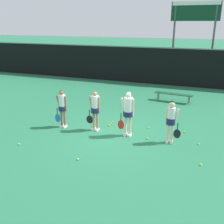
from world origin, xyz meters
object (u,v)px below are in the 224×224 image
at_px(tennis_ball_9, 109,125).
at_px(tennis_ball_8, 185,132).
at_px(tennis_ball_1, 199,144).
at_px(player_1, 95,107).
at_px(player_3, 171,119).
at_px(tennis_ball_7, 128,118).
at_px(tennis_ball_6, 201,165).
at_px(scoreboard, 195,21).
at_px(tennis_ball_0, 148,128).
at_px(tennis_ball_3, 19,144).
at_px(tennis_ball_4, 147,138).
at_px(player_2, 128,110).
at_px(player_0, 62,106).
at_px(bench_courtside, 174,95).
at_px(tennis_ball_10, 78,159).
at_px(tennis_ball_2, 111,123).
at_px(tennis_ball_5, 112,122).

bearing_deg(tennis_ball_9, tennis_ball_8, 7.34).
bearing_deg(tennis_ball_1, player_1, -179.16).
height_order(player_3, tennis_ball_9, player_3).
bearing_deg(tennis_ball_7, tennis_ball_6, -43.16).
distance_m(scoreboard, tennis_ball_0, 10.71).
height_order(player_3, tennis_ball_7, player_3).
xyz_separation_m(scoreboard, tennis_ball_7, (-1.95, -8.96, -4.35)).
bearing_deg(player_1, tennis_ball_3, -125.21).
bearing_deg(tennis_ball_1, tennis_ball_4, -174.48).
xyz_separation_m(player_2, tennis_ball_9, (-1.06, 0.69, -1.03)).
height_order(player_1, tennis_ball_8, player_1).
relative_size(player_0, player_3, 1.01).
relative_size(player_0, player_2, 0.91).
xyz_separation_m(player_2, tennis_ball_1, (2.73, 0.12, -1.03)).
height_order(tennis_ball_1, tennis_ball_6, tennis_ball_6).
xyz_separation_m(player_1, tennis_ball_7, (0.85, 1.76, -0.96)).
bearing_deg(tennis_ball_8, tennis_ball_1, -58.09).
bearing_deg(tennis_ball_3, player_3, 22.94).
relative_size(bench_courtside, tennis_ball_3, 33.35).
height_order(tennis_ball_8, tennis_ball_10, tennis_ball_10).
bearing_deg(tennis_ball_6, bench_courtside, 105.33).
bearing_deg(scoreboard, tennis_ball_10, -99.81).
bearing_deg(tennis_ball_6, tennis_ball_10, -164.27).
xyz_separation_m(tennis_ball_4, tennis_ball_10, (-1.74, -2.42, -0.00)).
relative_size(tennis_ball_1, tennis_ball_2, 1.00).
relative_size(scoreboard, tennis_ball_3, 86.69).
distance_m(tennis_ball_2, tennis_ball_4, 2.14).
distance_m(player_0, tennis_ball_5, 2.37).
bearing_deg(player_2, tennis_ball_2, 142.28).
bearing_deg(tennis_ball_6, player_3, 131.56).
xyz_separation_m(tennis_ball_3, tennis_ball_10, (2.58, -0.24, 0.00)).
bearing_deg(player_0, tennis_ball_0, 21.83).
relative_size(player_0, tennis_ball_4, 23.74).
height_order(player_2, player_3, player_2).
height_order(tennis_ball_5, tennis_ball_9, tennis_ball_9).
xyz_separation_m(player_1, tennis_ball_1, (4.15, 0.06, -0.96)).
bearing_deg(player_1, tennis_ball_9, 66.79).
relative_size(tennis_ball_5, tennis_ball_10, 0.95).
bearing_deg(player_2, tennis_ball_8, 30.62).
relative_size(tennis_ball_0, tennis_ball_9, 0.94).
bearing_deg(player_2, tennis_ball_4, -1.49).
distance_m(tennis_ball_0, tennis_ball_7, 1.42).
xyz_separation_m(player_1, player_2, (1.43, -0.06, 0.07)).
height_order(scoreboard, player_1, scoreboard).
bearing_deg(tennis_ball_6, player_1, 161.09).
xyz_separation_m(scoreboard, player_1, (-2.80, -10.72, -3.39)).
height_order(tennis_ball_0, tennis_ball_10, same).
bearing_deg(player_2, player_1, -179.28).
bearing_deg(tennis_ball_4, tennis_ball_1, 5.52).
height_order(player_2, tennis_ball_1, player_2).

